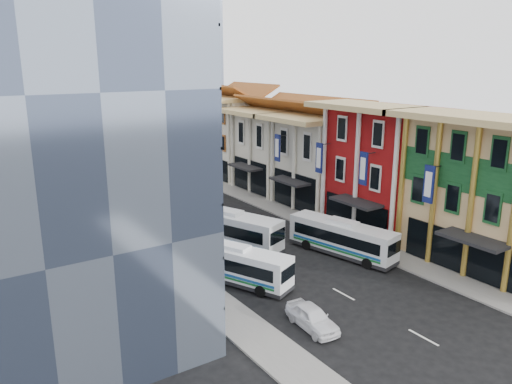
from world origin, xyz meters
TOP-DOWN VIEW (x-y plane):
  - ground at (0.00, 0.00)m, footprint 200.00×200.00m
  - sidewalk_right at (8.50, 22.00)m, footprint 3.00×90.00m
  - sidewalk_left at (-8.50, 22.00)m, footprint 3.00×90.00m
  - shophouse_tan at (14.00, 5.00)m, footprint 8.00×14.00m
  - shophouse_red at (14.00, 17.00)m, footprint 8.00×10.00m
  - shophouse_cream_near at (14.00, 26.50)m, footprint 8.00×9.00m
  - shophouse_cream_mid at (14.00, 35.50)m, footprint 8.00×9.00m
  - shophouse_cream_far at (14.00, 46.00)m, footprint 8.00×12.00m
  - office_tower at (-17.00, 19.00)m, footprint 12.00×26.00m
  - office_block_far at (-16.00, 42.00)m, footprint 10.00×18.00m
  - bus_left_near at (-5.50, 14.24)m, footprint 5.85×9.55m
  - bus_left_far at (-2.12, 20.98)m, footprint 6.37×11.12m
  - bus_right at (5.11, 13.69)m, footprint 4.47×10.17m
  - sedan_left at (-4.91, 5.67)m, footprint 2.05×4.38m

SIDE VIEW (x-z plane):
  - ground at x=0.00m, z-range 0.00..0.00m
  - sidewalk_right at x=8.50m, z-range 0.00..0.15m
  - sidewalk_left at x=-8.50m, z-range 0.00..0.15m
  - sedan_left at x=-4.91m, z-range 0.00..1.45m
  - bus_left_near at x=-5.50m, z-range 0.00..3.03m
  - bus_right at x=5.11m, z-range 0.00..3.18m
  - bus_left_far at x=-2.12m, z-range 0.00..3.51m
  - shophouse_cream_near at x=14.00m, z-range 0.00..10.00m
  - shophouse_cream_mid at x=14.00m, z-range 0.00..10.00m
  - shophouse_cream_far at x=14.00m, z-range 0.00..11.00m
  - shophouse_tan at x=14.00m, z-range 0.00..12.00m
  - shophouse_red at x=14.00m, z-range 0.00..12.00m
  - office_block_far at x=-16.00m, z-range 0.00..14.00m
  - office_tower at x=-17.00m, z-range 0.00..30.00m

